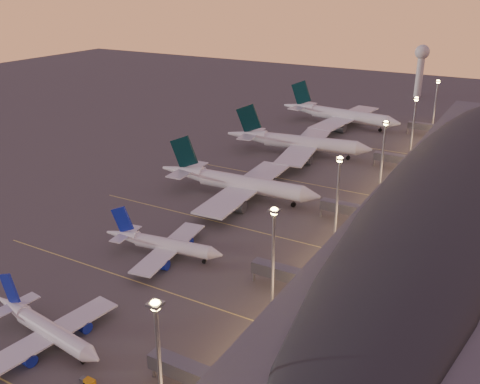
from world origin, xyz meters
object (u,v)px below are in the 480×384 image
object	(u,v)px
airliner_wide_mid	(297,142)
baggage_tug_a	(88,381)
airliner_narrow_north	(163,244)
airliner_narrow_south	(45,328)
radar_tower	(421,62)
airliner_wide_far	(339,115)
airliner_wide_near	(237,183)

from	to	relation	value
airliner_wide_mid	baggage_tug_a	distance (m)	150.42
airliner_narrow_north	baggage_tug_a	distance (m)	50.56
airliner_narrow_south	radar_tower	size ratio (longest dim) A/B	1.05
baggage_tug_a	airliner_wide_mid	bearing A→B (deg)	99.91
airliner_narrow_north	airliner_wide_far	size ratio (longest dim) A/B	0.54
airliner_wide_far	radar_tower	distance (m)	96.50
airliner_wide_near	airliner_narrow_north	bearing A→B (deg)	-88.51
airliner_narrow_south	airliner_wide_near	xyz separation A→B (m)	(-5.61, 88.87, 1.85)
airliner_narrow_south	airliner_wide_near	distance (m)	89.06
radar_tower	airliner_wide_mid	bearing A→B (deg)	-96.63
airliner_narrow_north	radar_tower	world-z (taller)	radar_tower
airliner_narrow_south	airliner_wide_near	bearing A→B (deg)	100.82
airliner_wide_mid	baggage_tug_a	xyz separation A→B (m)	(23.82, -148.45, -4.81)
airliner_wide_far	radar_tower	size ratio (longest dim) A/B	2.01
airliner_wide_near	radar_tower	xyz separation A→B (m)	(15.67, 203.68, 16.88)
airliner_wide_near	airliner_wide_far	bearing A→B (deg)	88.48
airliner_narrow_north	airliner_wide_near	xyz separation A→B (m)	(-3.84, 46.89, 1.71)
airliner_wide_far	radar_tower	bearing A→B (deg)	84.33
airliner_wide_near	radar_tower	world-z (taller)	radar_tower
airliner_narrow_south	airliner_narrow_north	world-z (taller)	airliner_narrow_north
radar_tower	airliner_wide_far	bearing A→B (deg)	-101.46
airliner_wide_near	airliner_wide_mid	distance (m)	54.55
airliner_narrow_south	airliner_narrow_north	xyz separation A→B (m)	(-1.78, 41.98, 0.14)
airliner_narrow_north	airliner_wide_near	distance (m)	47.07
airliner_narrow_south	baggage_tug_a	size ratio (longest dim) A/B	10.61
airliner_wide_far	baggage_tug_a	bearing A→B (deg)	-77.14
airliner_narrow_north	airliner_wide_mid	bearing A→B (deg)	84.84
airliner_narrow_north	radar_tower	xyz separation A→B (m)	(11.83, 250.57, 18.59)
radar_tower	baggage_tug_a	bearing A→B (deg)	-88.75
airliner_narrow_north	airliner_wide_near	size ratio (longest dim) A/B	0.59
airliner_narrow_south	radar_tower	distance (m)	293.32
airliner_wide_near	airliner_wide_far	distance (m)	110.55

